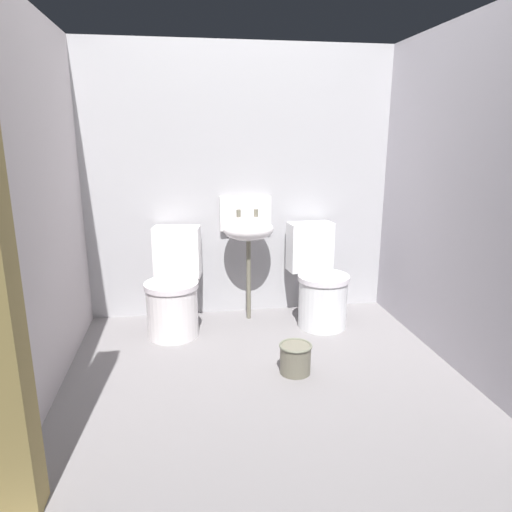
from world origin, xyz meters
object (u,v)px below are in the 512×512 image
toilet_left (174,291)px  sink (248,228)px  toilet_right (319,284)px  bucket (295,358)px

toilet_left → sink: bearing=-153.0°
toilet_right → bucket: bearing=57.9°
toilet_left → toilet_right: (1.14, -0.00, 0.00)m
sink → bucket: (0.17, -0.97, -0.65)m
toilet_left → sink: sink is taller
toilet_right → sink: sink is taller
toilet_left → toilet_right: same height
toilet_left → toilet_right: size_ratio=1.00×
toilet_left → sink: 0.76m
sink → bucket: size_ratio=4.67×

